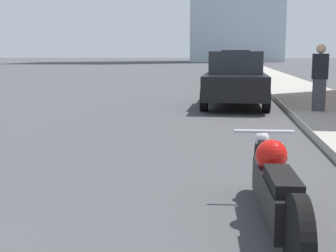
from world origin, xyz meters
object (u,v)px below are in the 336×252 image
Objects in this scene: parked_car_red at (232,63)px; pedestrian at (320,77)px; parked_car_black at (235,79)px; motorcycle at (275,188)px; parked_car_blue at (231,61)px; parked_car_green at (236,66)px.

pedestrian is (1.97, -26.30, 0.17)m from parked_car_red.
parked_car_red is at bearing 90.71° from parked_car_black.
parked_car_blue reaches higher than motorcycle.
motorcycle is 34.08m from parked_car_red.
parked_car_blue is (-0.13, 46.05, 0.48)m from motorcycle.
parked_car_green is (0.18, 12.02, 0.08)m from parked_car_black.
motorcycle is 0.68× the size of parked_car_green.
parked_car_black is 2.97m from pedestrian.
pedestrian reaches higher than parked_car_red.
parked_car_black is 24.11m from parked_car_red.
parked_car_black is 12.02m from parked_car_green.
parked_car_black is 1.02× the size of parked_car_red.
motorcycle is 9.98m from parked_car_black.
parked_car_red is (0.03, 24.11, 0.00)m from parked_car_black.
parked_car_green is at bearing 89.91° from parked_car_black.
pedestrian is (1.92, -38.27, 0.12)m from parked_car_blue.
parked_car_blue is 38.31m from pedestrian.
pedestrian reaches higher than parked_car_green.
parked_car_blue is 2.68× the size of pedestrian.
parked_car_red is 2.71× the size of pedestrian.
parked_car_black is at bearing -88.33° from parked_car_green.
parked_car_black reaches higher than parked_car_red.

